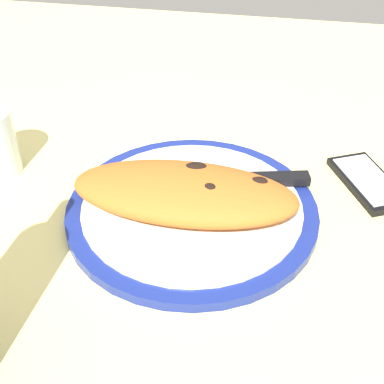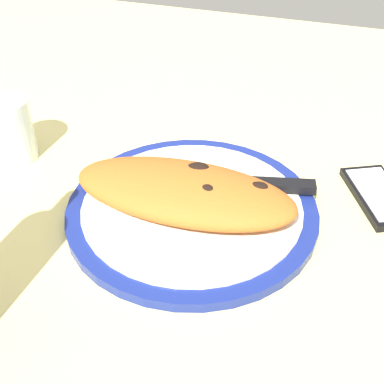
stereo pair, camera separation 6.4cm
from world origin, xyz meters
The scene contains 7 objects.
ground_plane centered at (0.00, 0.00, -1.50)cm, with size 150.00×150.00×3.00cm, color #E5D684.
plate centered at (0.00, 0.00, 0.79)cm, with size 31.69×31.69×1.63cm.
calzone centered at (-0.79, -0.65, 3.96)cm, with size 28.08×12.35×4.62cm.
fork centered at (3.93, -6.96, 1.83)cm, with size 17.46×3.92×0.40cm.
knife centered at (6.74, 5.83, 2.13)cm, with size 22.33×6.90×1.20cm.
smartphone centered at (22.45, 10.58, 0.56)cm, with size 10.93×13.88×1.16cm.
water_glass centered at (-28.88, 4.56, 3.99)cm, with size 6.78×6.78×9.10cm.
Camera 2 is at (15.68, -48.20, 42.80)cm, focal length 48.72 mm.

